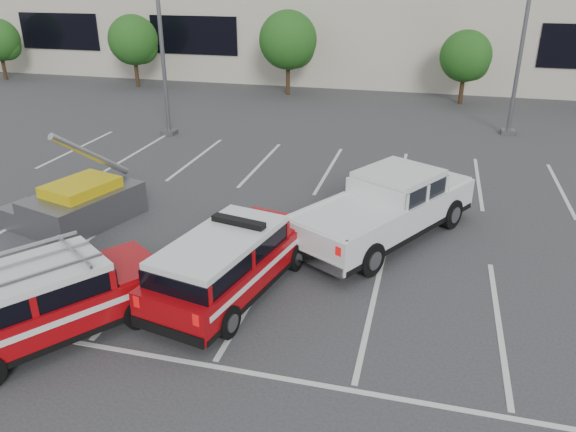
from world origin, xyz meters
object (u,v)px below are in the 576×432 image
white_pickup (386,213)px  fire_chief_suv (231,266)px  tree_far_left (0,41)px  ladder_suv (44,307)px  tree_left (135,42)px  convention_building (394,3)px  tree_mid_right (467,58)px  light_pole_left (159,15)px  tree_mid_left (290,42)px  utility_rig (79,204)px  light_pole_mid (527,14)px

white_pickup → fire_chief_suv: bearing=-99.3°
tree_far_left → ladder_suv: bearing=-49.4°
tree_left → white_pickup: size_ratio=0.70×
convention_building → tree_mid_right: bearing=-63.4°
white_pickup → light_pole_left: bearing=171.5°
tree_mid_left → ladder_suv: tree_mid_left is taller
tree_far_left → utility_rig: tree_far_left is taller
convention_building → tree_mid_right: size_ratio=15.04×
convention_building → white_pickup: convention_building is taller
light_pole_mid → utility_rig: light_pole_mid is taller
white_pickup → utility_rig: bearing=-142.2°
light_pole_mid → tree_mid_left: bearing=153.1°
white_pickup → convention_building: bearing=124.7°
tree_mid_left → fire_chief_suv: (4.36, -22.29, -2.33)m
tree_mid_left → light_pole_mid: light_pole_mid is taller
fire_chief_suv → ladder_suv: bearing=-127.6°
tree_far_left → utility_rig: bearing=-46.5°
light_pole_left → light_pole_mid: size_ratio=1.00×
tree_far_left → light_pole_mid: bearing=-10.7°
ladder_suv → tree_left: bearing=149.5°
fire_chief_suv → light_pole_mid: bearing=77.1°
tree_mid_left → tree_left: bearing=-180.0°
tree_far_left → fire_chief_suv: size_ratio=0.77×
tree_mid_left → utility_rig: bearing=-93.9°
ladder_suv → tree_far_left: bearing=165.6°
tree_far_left → fire_chief_suv: (24.36, -22.29, -1.80)m
white_pickup → utility_rig: (-8.86, -1.25, -0.16)m
tree_far_left → light_pole_mid: 32.59m
tree_far_left → white_pickup: size_ratio=0.63×
tree_mid_left → tree_mid_right: size_ratio=1.21×
light_pole_left → tree_mid_right: bearing=37.5°
tree_mid_right → white_pickup: 18.65m
utility_rig → light_pole_mid: bearing=62.1°
tree_left → tree_mid_left: (10.00, 0.00, 0.27)m
tree_left → tree_far_left: bearing=-180.0°
tree_far_left → tree_left: size_ratio=0.90×
light_pole_left → utility_rig: bearing=-79.7°
convention_building → tree_far_left: (-25.09, -9.82, -2.22)m
tree_left → light_pole_mid: light_pole_mid is taller
light_pole_left → tree_far_left: bearing=149.3°
tree_far_left → fire_chief_suv: 33.07m
fire_chief_suv → ladder_suv: 3.99m
tree_far_left → ladder_suv: (21.32, -24.88, -1.76)m
tree_left → white_pickup: tree_left is taller
tree_left → tree_mid_right: tree_left is taller
fire_chief_suv → utility_rig: bearing=167.2°
tree_mid_left → light_pole_left: (-3.09, -10.05, 2.14)m
convention_building → utility_rig: 30.45m
light_pole_mid → tree_left: bearing=164.6°
convention_building → ladder_suv: size_ratio=12.22×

